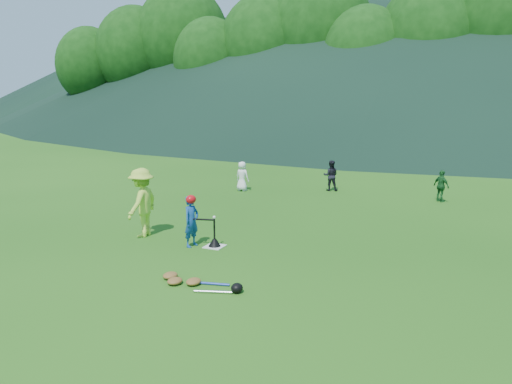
# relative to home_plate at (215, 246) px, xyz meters

# --- Properties ---
(ground) EXTENTS (120.00, 120.00, 0.00)m
(ground) POSITION_rel_home_plate_xyz_m (0.00, 0.00, -0.01)
(ground) COLOR #1D5212
(ground) RESTS_ON ground
(home_plate) EXTENTS (0.45, 0.45, 0.02)m
(home_plate) POSITION_rel_home_plate_xyz_m (0.00, 0.00, 0.00)
(home_plate) COLOR silver
(home_plate) RESTS_ON ground
(baseball) EXTENTS (0.08, 0.08, 0.08)m
(baseball) POSITION_rel_home_plate_xyz_m (0.00, 0.00, 0.73)
(baseball) COLOR white
(baseball) RESTS_ON batting_tee
(batter_child) EXTENTS (0.37, 0.50, 1.25)m
(batter_child) POSITION_rel_home_plate_xyz_m (-0.53, -0.17, 0.61)
(batter_child) COLOR navy
(batter_child) RESTS_ON ground
(adult_coach) EXTENTS (0.77, 1.21, 1.79)m
(adult_coach) POSITION_rel_home_plate_xyz_m (-2.15, 0.09, 0.88)
(adult_coach) COLOR #BAE042
(adult_coach) RESTS_ON ground
(fielder_a) EXTENTS (0.60, 0.45, 1.12)m
(fielder_a) POSITION_rel_home_plate_xyz_m (-2.40, 6.65, 0.55)
(fielder_a) COLOR white
(fielder_a) RESTS_ON ground
(fielder_b) EXTENTS (0.66, 0.58, 1.16)m
(fielder_b) POSITION_rel_home_plate_xyz_m (0.68, 8.02, 0.57)
(fielder_b) COLOR black
(fielder_b) RESTS_ON ground
(fielder_c) EXTENTS (0.66, 0.61, 1.09)m
(fielder_c) POSITION_rel_home_plate_xyz_m (4.66, 7.61, 0.54)
(fielder_c) COLOR #1A5824
(fielder_c) RESTS_ON ground
(batting_tee) EXTENTS (0.30, 0.30, 0.68)m
(batting_tee) POSITION_rel_home_plate_xyz_m (0.00, 0.00, 0.12)
(batting_tee) COLOR black
(batting_tee) RESTS_ON home_plate
(batter_gear) EXTENTS (0.73, 0.26, 0.61)m
(batter_gear) POSITION_rel_home_plate_xyz_m (-0.50, -0.17, 1.12)
(batter_gear) COLOR red
(batter_gear) RESTS_ON ground
(equipment_pile) EXTENTS (1.80, 0.63, 0.19)m
(equipment_pile) POSITION_rel_home_plate_xyz_m (0.78, -2.32, 0.06)
(equipment_pile) COLOR olive
(equipment_pile) RESTS_ON ground
(outfield_fence) EXTENTS (70.07, 0.08, 1.33)m
(outfield_fence) POSITION_rel_home_plate_xyz_m (0.00, 28.00, 0.69)
(outfield_fence) COLOR gray
(outfield_fence) RESTS_ON ground
(tree_line) EXTENTS (70.04, 11.40, 14.82)m
(tree_line) POSITION_rel_home_plate_xyz_m (0.20, 33.83, 8.20)
(tree_line) COLOR #382314
(tree_line) RESTS_ON ground
(distant_hills) EXTENTS (155.00, 140.00, 32.00)m
(distant_hills) POSITION_rel_home_plate_xyz_m (-7.63, 81.81, 14.97)
(distant_hills) COLOR black
(distant_hills) RESTS_ON ground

